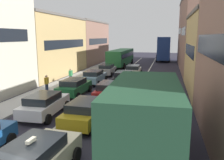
{
  "coord_description": "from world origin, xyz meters",
  "views": [
    {
      "loc": [
        4.45,
        -6.41,
        5.19
      ],
      "look_at": [
        0.0,
        12.0,
        1.6
      ],
      "focal_mm": 36.98,
      "sensor_mm": 36.0,
      "label": 1
    }
  ],
  "objects_px": {
    "coupe_centre_lane_fourth": "(123,78)",
    "removalist_box_truck": "(146,118)",
    "taxi_centre_lane_front": "(35,159)",
    "pedestrian_far_sidewalk": "(71,75)",
    "pedestrian_mid_sidewalk": "(47,83)",
    "sedan_centre_lane_second": "(86,111)",
    "sedan_centre_lane_fifth": "(133,70)",
    "sedan_left_lane_fifth": "(107,69)",
    "sedan_left_lane_fourth": "(94,77)",
    "hatchback_centre_lane_third": "(110,90)",
    "bus_mid_queue_primary": "(121,56)",
    "wagon_right_lane_far": "(155,84)",
    "wagon_left_lane_second": "(44,104)",
    "bus_far_queue_secondary": "(163,47)",
    "sedan_left_lane_third": "(74,87)",
    "sedan_right_lane_behind_truck": "(153,99)"
  },
  "relations": [
    {
      "from": "removalist_box_truck",
      "to": "wagon_left_lane_second",
      "type": "bearing_deg",
      "value": 55.98
    },
    {
      "from": "sedan_centre_lane_second",
      "to": "bus_far_queue_secondary",
      "type": "relative_size",
      "value": 0.41
    },
    {
      "from": "sedan_centre_lane_second",
      "to": "sedan_left_lane_fifth",
      "type": "xyz_separation_m",
      "value": [
        -3.35,
        17.39,
        0.0
      ]
    },
    {
      "from": "coupe_centre_lane_fourth",
      "to": "removalist_box_truck",
      "type": "bearing_deg",
      "value": -168.35
    },
    {
      "from": "wagon_left_lane_second",
      "to": "sedan_centre_lane_fifth",
      "type": "distance_m",
      "value": 16.99
    },
    {
      "from": "sedan_centre_lane_second",
      "to": "sedan_left_lane_fourth",
      "type": "xyz_separation_m",
      "value": [
        -3.25,
        11.54,
        0.0
      ]
    },
    {
      "from": "bus_far_queue_secondary",
      "to": "bus_mid_queue_primary",
      "type": "bearing_deg",
      "value": 147.51
    },
    {
      "from": "sedan_right_lane_behind_truck",
      "to": "pedestrian_mid_sidewalk",
      "type": "height_order",
      "value": "pedestrian_mid_sidewalk"
    },
    {
      "from": "sedan_left_lane_fourth",
      "to": "sedan_left_lane_fifth",
      "type": "distance_m",
      "value": 5.85
    },
    {
      "from": "removalist_box_truck",
      "to": "sedan_left_lane_third",
      "type": "xyz_separation_m",
      "value": [
        -7.23,
        9.84,
        -1.18
      ]
    },
    {
      "from": "sedan_centre_lane_second",
      "to": "sedan_centre_lane_fifth",
      "type": "height_order",
      "value": "same"
    },
    {
      "from": "coupe_centre_lane_fourth",
      "to": "sedan_centre_lane_fifth",
      "type": "distance_m",
      "value": 5.63
    },
    {
      "from": "sedan_left_lane_fifth",
      "to": "wagon_right_lane_far",
      "type": "xyz_separation_m",
      "value": [
        6.88,
        -8.44,
        0.0
      ]
    },
    {
      "from": "taxi_centre_lane_front",
      "to": "coupe_centre_lane_fourth",
      "type": "height_order",
      "value": "taxi_centre_lane_front"
    },
    {
      "from": "sedan_centre_lane_second",
      "to": "sedan_centre_lane_fifth",
      "type": "xyz_separation_m",
      "value": [
        0.26,
        17.38,
        0.0
      ]
    },
    {
      "from": "sedan_left_lane_fifth",
      "to": "sedan_right_lane_behind_truck",
      "type": "relative_size",
      "value": 0.99
    },
    {
      "from": "wagon_left_lane_second",
      "to": "sedan_left_lane_fifth",
      "type": "xyz_separation_m",
      "value": [
        -0.16,
        16.65,
        0.0
      ]
    },
    {
      "from": "sedan_left_lane_fifth",
      "to": "pedestrian_mid_sidewalk",
      "type": "xyz_separation_m",
      "value": [
        -2.96,
        -10.77,
        0.15
      ]
    },
    {
      "from": "coupe_centre_lane_fourth",
      "to": "sedan_left_lane_fifth",
      "type": "xyz_separation_m",
      "value": [
        -3.38,
        5.64,
        0.0
      ]
    },
    {
      "from": "sedan_right_lane_behind_truck",
      "to": "bus_far_queue_secondary",
      "type": "xyz_separation_m",
      "value": [
        -0.2,
        35.27,
        2.03
      ]
    },
    {
      "from": "sedan_left_lane_third",
      "to": "pedestrian_mid_sidewalk",
      "type": "distance_m",
      "value": 2.94
    },
    {
      "from": "sedan_left_lane_third",
      "to": "sedan_right_lane_behind_truck",
      "type": "bearing_deg",
      "value": -110.03
    },
    {
      "from": "sedan_left_lane_fourth",
      "to": "sedan_centre_lane_fifth",
      "type": "relative_size",
      "value": 0.99
    },
    {
      "from": "removalist_box_truck",
      "to": "taxi_centre_lane_front",
      "type": "bearing_deg",
      "value": 115.92
    },
    {
      "from": "sedan_centre_lane_second",
      "to": "pedestrian_mid_sidewalk",
      "type": "bearing_deg",
      "value": 44.6
    },
    {
      "from": "removalist_box_truck",
      "to": "taxi_centre_lane_front",
      "type": "distance_m",
      "value": 4.46
    },
    {
      "from": "sedan_left_lane_fifth",
      "to": "sedan_left_lane_third",
      "type": "bearing_deg",
      "value": 177.74
    },
    {
      "from": "sedan_left_lane_fourth",
      "to": "removalist_box_truck",
      "type": "bearing_deg",
      "value": -154.7
    },
    {
      "from": "sedan_left_lane_fifth",
      "to": "bus_far_queue_secondary",
      "type": "distance_m",
      "value": 22.62
    },
    {
      "from": "sedan_right_lane_behind_truck",
      "to": "wagon_right_lane_far",
      "type": "height_order",
      "value": "same"
    },
    {
      "from": "taxi_centre_lane_front",
      "to": "pedestrian_far_sidewalk",
      "type": "height_order",
      "value": "same"
    },
    {
      "from": "hatchback_centre_lane_third",
      "to": "bus_mid_queue_primary",
      "type": "distance_m",
      "value": 21.71
    },
    {
      "from": "wagon_left_lane_second",
      "to": "hatchback_centre_lane_third",
      "type": "bearing_deg",
      "value": -36.1
    },
    {
      "from": "bus_mid_queue_primary",
      "to": "wagon_right_lane_far",
      "type": "bearing_deg",
      "value": -157.33
    },
    {
      "from": "pedestrian_far_sidewalk",
      "to": "sedan_left_lane_fourth",
      "type": "bearing_deg",
      "value": 33.2
    },
    {
      "from": "sedan_centre_lane_second",
      "to": "sedan_right_lane_behind_truck",
      "type": "height_order",
      "value": "same"
    },
    {
      "from": "taxi_centre_lane_front",
      "to": "sedan_centre_lane_second",
      "type": "distance_m",
      "value": 5.63
    },
    {
      "from": "sedan_left_lane_third",
      "to": "sedan_centre_lane_second",
      "type": "bearing_deg",
      "value": -150.94
    },
    {
      "from": "sedan_centre_lane_second",
      "to": "sedan_centre_lane_fifth",
      "type": "relative_size",
      "value": 0.99
    },
    {
      "from": "hatchback_centre_lane_third",
      "to": "coupe_centre_lane_fourth",
      "type": "xyz_separation_m",
      "value": [
        0.0,
        6.17,
        0.0
      ]
    },
    {
      "from": "sedan_centre_lane_fifth",
      "to": "sedan_right_lane_behind_truck",
      "type": "distance_m",
      "value": 14.23
    },
    {
      "from": "sedan_left_lane_third",
      "to": "pedestrian_mid_sidewalk",
      "type": "relative_size",
      "value": 2.6
    },
    {
      "from": "removalist_box_truck",
      "to": "wagon_right_lane_far",
      "type": "xyz_separation_m",
      "value": [
        -0.32,
        12.54,
        -1.18
      ]
    },
    {
      "from": "sedan_left_lane_fifth",
      "to": "wagon_right_lane_far",
      "type": "height_order",
      "value": "same"
    },
    {
      "from": "taxi_centre_lane_front",
      "to": "pedestrian_mid_sidewalk",
      "type": "xyz_separation_m",
      "value": [
        -6.37,
        12.25,
        0.15
      ]
    },
    {
      "from": "sedan_left_lane_fourth",
      "to": "taxi_centre_lane_front",
      "type": "bearing_deg",
      "value": -168.92
    },
    {
      "from": "bus_far_queue_secondary",
      "to": "pedestrian_far_sidewalk",
      "type": "height_order",
      "value": "bus_far_queue_secondary"
    },
    {
      "from": "sedan_left_lane_fifth",
      "to": "sedan_right_lane_behind_truck",
      "type": "height_order",
      "value": "same"
    },
    {
      "from": "removalist_box_truck",
      "to": "sedan_centre_lane_second",
      "type": "height_order",
      "value": "removalist_box_truck"
    },
    {
      "from": "sedan_centre_lane_second",
      "to": "sedan_right_lane_behind_truck",
      "type": "bearing_deg",
      "value": -44.97
    }
  ]
}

